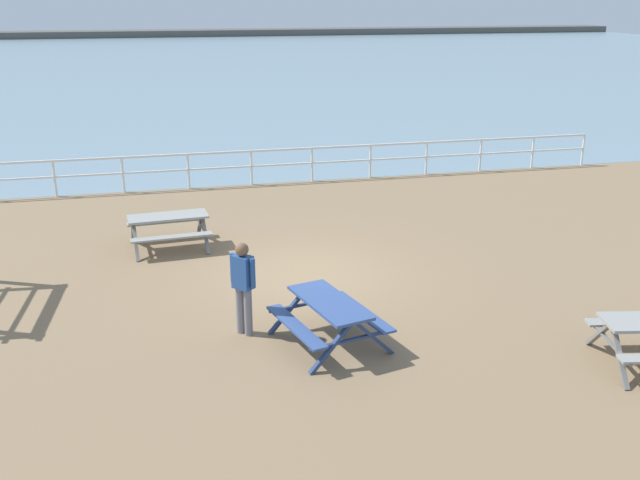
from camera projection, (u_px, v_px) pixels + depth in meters
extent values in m
cube|color=#846B4C|center=(307.00, 279.00, 14.97)|extent=(30.00, 24.00, 0.20)
cube|color=gray|center=(177.00, 62.00, 63.40)|extent=(142.00, 90.00, 0.01)
cube|color=#4C4C47|center=(162.00, 37.00, 102.91)|extent=(142.00, 6.00, 1.80)
cube|color=white|center=(251.00, 151.00, 21.71)|extent=(23.00, 0.06, 0.06)
cube|color=white|center=(251.00, 166.00, 21.87)|extent=(23.00, 0.05, 0.05)
cylinder|color=white|center=(55.00, 179.00, 20.60)|extent=(0.07, 0.07, 1.05)
cylinder|color=white|center=(123.00, 175.00, 21.03)|extent=(0.07, 0.07, 1.05)
cylinder|color=white|center=(188.00, 171.00, 21.46)|extent=(0.07, 0.07, 1.05)
cylinder|color=white|center=(251.00, 168.00, 21.89)|extent=(0.07, 0.07, 1.05)
cylinder|color=white|center=(312.00, 165.00, 22.31)|extent=(0.07, 0.07, 1.05)
cylinder|color=white|center=(370.00, 161.00, 22.74)|extent=(0.07, 0.07, 1.05)
cylinder|color=white|center=(426.00, 158.00, 23.17)|extent=(0.07, 0.07, 1.05)
cylinder|color=white|center=(480.00, 155.00, 23.60)|extent=(0.07, 0.07, 1.05)
cylinder|color=white|center=(533.00, 153.00, 24.03)|extent=(0.07, 0.07, 1.05)
cylinder|color=white|center=(583.00, 150.00, 24.46)|extent=(0.07, 0.07, 1.05)
cube|color=gray|center=(168.00, 217.00, 16.30)|extent=(1.85, 0.84, 0.05)
cube|color=gray|center=(166.00, 221.00, 16.95)|extent=(1.81, 0.40, 0.04)
cube|color=gray|center=(172.00, 237.00, 15.84)|extent=(1.81, 0.40, 0.04)
cube|color=slate|center=(200.00, 224.00, 16.99)|extent=(0.14, 0.80, 0.79)
cube|color=slate|center=(205.00, 234.00, 16.31)|extent=(0.14, 0.80, 0.79)
cube|color=slate|center=(202.00, 227.00, 16.63)|extent=(0.18, 1.50, 0.04)
cube|color=slate|center=(133.00, 230.00, 16.53)|extent=(0.14, 0.80, 0.79)
cube|color=slate|center=(136.00, 240.00, 15.85)|extent=(0.14, 0.80, 0.79)
cube|color=slate|center=(134.00, 233.00, 16.18)|extent=(0.18, 1.50, 0.04)
cube|color=#334C84|center=(329.00, 302.00, 11.73)|extent=(1.11, 1.91, 0.05)
cube|color=#334C84|center=(296.00, 326.00, 11.56)|extent=(0.68, 1.81, 0.04)
cube|color=#334C84|center=(361.00, 312.00, 12.10)|extent=(0.68, 1.81, 0.04)
cube|color=navy|center=(289.00, 310.00, 12.34)|extent=(0.79, 0.27, 0.79)
cube|color=navy|center=(327.00, 302.00, 12.67)|extent=(0.79, 0.27, 0.79)
cube|color=navy|center=(308.00, 303.00, 12.49)|extent=(1.47, 0.41, 0.04)
cube|color=navy|center=(332.00, 347.00, 11.03)|extent=(0.79, 0.27, 0.79)
cube|color=navy|center=(373.00, 337.00, 11.36)|extent=(0.79, 0.27, 0.79)
cube|color=navy|center=(353.00, 339.00, 11.18)|extent=(1.47, 0.41, 0.04)
cube|color=slate|center=(599.00, 333.00, 11.48)|extent=(0.24, 0.79, 0.79)
cube|color=slate|center=(620.00, 356.00, 10.77)|extent=(0.24, 0.79, 0.79)
cube|color=slate|center=(610.00, 342.00, 11.11)|extent=(0.36, 1.48, 0.04)
cylinder|color=slate|center=(240.00, 310.00, 12.24)|extent=(0.14, 0.14, 0.85)
cylinder|color=slate|center=(248.00, 312.00, 12.14)|extent=(0.14, 0.14, 0.85)
cube|color=#264C8C|center=(243.00, 272.00, 11.96)|extent=(0.39, 0.40, 0.58)
cylinder|color=#264C8C|center=(233.00, 268.00, 12.06)|extent=(0.09, 0.09, 0.52)
cylinder|color=#264C8C|center=(253.00, 273.00, 11.83)|extent=(0.09, 0.09, 0.52)
sphere|color=brown|center=(242.00, 249.00, 11.82)|extent=(0.23, 0.23, 0.23)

